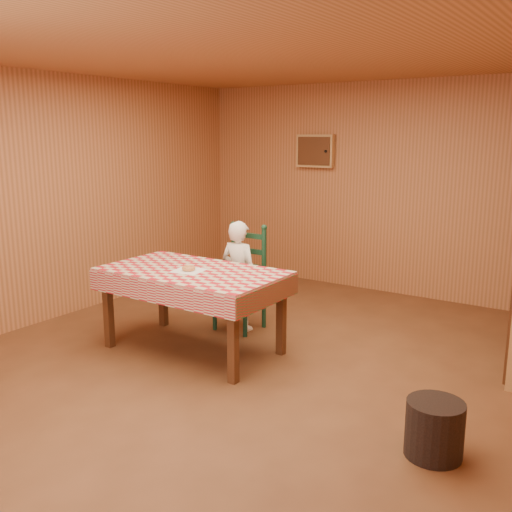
{
  "coord_description": "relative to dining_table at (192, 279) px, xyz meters",
  "views": [
    {
      "loc": [
        2.64,
        -3.75,
        1.98
      ],
      "look_at": [
        0.0,
        0.2,
        0.95
      ],
      "focal_mm": 40.0,
      "sensor_mm": 36.0,
      "label": 1
    }
  ],
  "objects": [
    {
      "name": "storage_bin",
      "position": [
        2.38,
        -0.54,
        -0.51
      ],
      "size": [
        0.38,
        0.38,
        0.36
      ],
      "primitive_type": "cylinder",
      "rotation": [
        0.0,
        0.0,
        -0.06
      ],
      "color": "black",
      "rests_on": "ground"
    },
    {
      "name": "cabin_walls",
      "position": [
        0.61,
        0.45,
        1.14
      ],
      "size": [
        5.1,
        6.05,
        2.65
      ],
      "color": "#AF6B3F",
      "rests_on": "ground"
    },
    {
      "name": "ladder_chair",
      "position": [
        -0.0,
        0.79,
        -0.18
      ],
      "size": [
        0.44,
        0.4,
        1.08
      ],
      "color": "#10321E",
      "rests_on": "ground"
    },
    {
      "name": "seated_child",
      "position": [
        0.0,
        0.73,
        -0.13
      ],
      "size": [
        0.41,
        0.27,
        1.12
      ],
      "primitive_type": "imported",
      "rotation": [
        0.0,
        0.0,
        3.14
      ],
      "color": "white",
      "rests_on": "ground"
    },
    {
      "name": "donut",
      "position": [
        0.0,
        -0.05,
        0.11
      ],
      "size": [
        0.13,
        0.13,
        0.04
      ],
      "primitive_type": "torus",
      "rotation": [
        0.0,
        0.0,
        0.04
      ],
      "color": "#D4874C",
      "rests_on": "napkin"
    },
    {
      "name": "napkin",
      "position": [
        0.0,
        -0.05,
        0.08
      ],
      "size": [
        0.3,
        0.3,
        0.0
      ],
      "primitive_type": "cube",
      "rotation": [
        0.0,
        0.0,
        0.16
      ],
      "color": "white",
      "rests_on": "dining_table"
    },
    {
      "name": "dining_table",
      "position": [
        0.0,
        0.0,
        0.0
      ],
      "size": [
        1.66,
        0.96,
        0.77
      ],
      "color": "#502B15",
      "rests_on": "ground"
    },
    {
      "name": "ground",
      "position": [
        0.62,
        -0.09,
        -0.69
      ],
      "size": [
        6.0,
        6.0,
        0.0
      ],
      "primitive_type": "plane",
      "color": "brown",
      "rests_on": "ground"
    }
  ]
}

